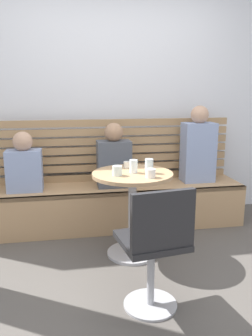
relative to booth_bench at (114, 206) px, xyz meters
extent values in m
plane|color=#514C47|center=(0.00, -1.20, -0.22)|extent=(8.00, 8.00, 0.00)
cube|color=silver|center=(0.00, 0.44, 1.23)|extent=(5.20, 0.10, 2.90)
cube|color=tan|center=(0.00, 0.00, 0.00)|extent=(2.70, 0.52, 0.44)
cube|color=#94734F|center=(0.00, -0.24, 0.20)|extent=(2.70, 0.04, 0.04)
cube|color=#A68157|center=(0.00, 0.24, 0.26)|extent=(2.65, 0.04, 0.07)
cube|color=tan|center=(0.00, 0.24, 0.36)|extent=(2.65, 0.04, 0.07)
cube|color=#A68157|center=(0.00, 0.24, 0.46)|extent=(2.65, 0.04, 0.07)
cube|color=tan|center=(0.00, 0.24, 0.56)|extent=(2.65, 0.04, 0.07)
cube|color=#A68157|center=(0.00, 0.24, 0.66)|extent=(2.65, 0.04, 0.07)
cube|color=tan|center=(0.00, 0.24, 0.75)|extent=(2.65, 0.04, 0.07)
cube|color=#A68157|center=(0.00, 0.24, 0.85)|extent=(2.65, 0.04, 0.07)
cylinder|color=#ADADB2|center=(0.06, -0.68, -0.21)|extent=(0.44, 0.44, 0.02)
cylinder|color=#ADADB2|center=(0.06, -0.68, 0.15)|extent=(0.07, 0.07, 0.69)
cylinder|color=tan|center=(0.06, -0.68, 0.50)|extent=(0.68, 0.68, 0.03)
cylinder|color=#ADADB2|center=(0.04, -1.43, -0.21)|extent=(0.36, 0.36, 0.02)
cylinder|color=#ADADB2|center=(0.04, -1.43, 0.00)|extent=(0.05, 0.05, 0.45)
cube|color=#232326|center=(0.04, -1.43, 0.25)|extent=(0.46, 0.46, 0.04)
cube|color=#232326|center=(0.06, -1.59, 0.45)|extent=(0.40, 0.10, 0.36)
cube|color=#8C9EC6|center=(0.92, 0.04, 0.54)|extent=(0.34, 0.22, 0.63)
sphere|color=tan|center=(0.92, 0.04, 0.94)|extent=(0.19, 0.19, 0.19)
cube|color=#8C9EC6|center=(-0.89, -0.01, 0.42)|extent=(0.34, 0.22, 0.41)
sphere|color=tan|center=(-0.89, -0.01, 0.71)|extent=(0.19, 0.19, 0.19)
cube|color=#4C515B|center=(0.00, -0.01, 0.46)|extent=(0.34, 0.22, 0.47)
sphere|color=#A37A5B|center=(0.00, -0.01, 0.78)|extent=(0.19, 0.19, 0.19)
cylinder|color=silver|center=(-0.08, -0.75, 0.56)|extent=(0.08, 0.08, 0.08)
cylinder|color=white|center=(0.17, -0.86, 0.55)|extent=(0.08, 0.08, 0.07)
cylinder|color=silver|center=(0.05, -0.48, 0.55)|extent=(0.06, 0.06, 0.05)
cylinder|color=silver|center=(0.19, -0.71, 0.58)|extent=(0.07, 0.07, 0.12)
cylinder|color=white|center=(0.07, -0.68, 0.57)|extent=(0.07, 0.07, 0.11)
camera|label=1|loc=(-0.48, -3.43, 1.20)|focal=36.90mm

